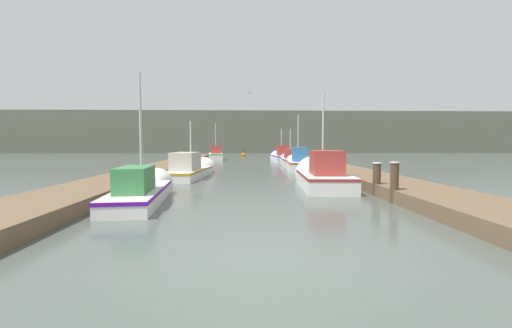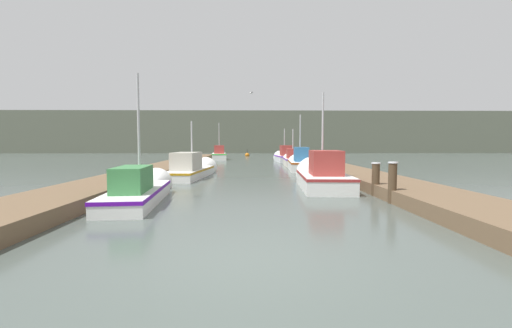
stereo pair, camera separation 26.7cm
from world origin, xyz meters
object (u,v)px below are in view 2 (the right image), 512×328
at_px(mooring_piling_2, 317,162).
at_px(channel_buoy, 247,155).
at_px(fishing_boat_1, 321,176).
at_px(mooring_piling_1, 376,179).
at_px(fishing_boat_2, 193,169).
at_px(mooring_piling_3, 392,183).
at_px(fishing_boat_3, 300,163).
at_px(seagull_lead, 251,93).
at_px(fishing_boat_4, 293,160).
at_px(mooring_piling_0, 188,160).
at_px(fishing_boat_5, 284,157).
at_px(fishing_boat_6, 219,155).
at_px(fishing_boat_0, 142,189).

xyz_separation_m(mooring_piling_2, channel_buoy, (-4.52, 23.97, -0.47)).
relative_size(fishing_boat_1, mooring_piling_2, 4.35).
distance_m(mooring_piling_1, channel_buoy, 33.83).
relative_size(fishing_boat_2, mooring_piling_3, 5.06).
bearing_deg(fishing_boat_3, mooring_piling_1, -81.17).
distance_m(fishing_boat_3, seagull_lead, 7.28).
xyz_separation_m(fishing_boat_4, seagull_lead, (-3.34, -0.74, 5.25)).
distance_m(fishing_boat_2, mooring_piling_0, 5.69).
bearing_deg(fishing_boat_3, mooring_piling_3, -81.91).
bearing_deg(seagull_lead, mooring_piling_0, 104.86).
relative_size(fishing_boat_3, fishing_boat_4, 1.14).
distance_m(mooring_piling_2, mooring_piling_3, 11.00).
bearing_deg(fishing_boat_3, mooring_piling_0, 174.09).
height_order(fishing_boat_2, fishing_boat_5, fishing_boat_5).
relative_size(fishing_boat_6, mooring_piling_2, 4.01).
xyz_separation_m(fishing_boat_6, mooring_piling_3, (7.66, -26.77, 0.14)).
bearing_deg(fishing_boat_5, fishing_boat_1, -95.37).
distance_m(fishing_boat_2, fishing_boat_6, 18.40).
distance_m(fishing_boat_0, mooring_piling_1, 7.94).
distance_m(mooring_piling_0, mooring_piling_1, 15.21).
distance_m(fishing_boat_1, mooring_piling_3, 4.31).
relative_size(mooring_piling_3, channel_buoy, 1.18).
relative_size(fishing_boat_2, seagull_lead, 11.52).
bearing_deg(fishing_boat_1, seagull_lead, 106.19).
relative_size(fishing_boat_1, mooring_piling_0, 4.72).
height_order(fishing_boat_3, mooring_piling_1, fishing_boat_3).
distance_m(fishing_boat_3, fishing_boat_4, 4.66).
xyz_separation_m(fishing_boat_4, mooring_piling_3, (0.88, -17.27, 0.21)).
bearing_deg(fishing_boat_0, fishing_boat_1, 21.91).
height_order(fishing_boat_4, mooring_piling_0, fishing_boat_4).
bearing_deg(channel_buoy, fishing_boat_2, -95.94).
relative_size(fishing_boat_4, mooring_piling_3, 3.62).
bearing_deg(fishing_boat_2, mooring_piling_0, 108.77).
xyz_separation_m(fishing_boat_2, fishing_boat_6, (-0.22, 18.40, 0.09)).
xyz_separation_m(fishing_boat_2, mooring_piling_0, (-1.27, 5.54, 0.17)).
bearing_deg(mooring_piling_3, fishing_boat_5, 92.70).
relative_size(fishing_boat_1, fishing_boat_3, 1.04).
height_order(fishing_boat_5, mooring_piling_0, fishing_boat_5).
xyz_separation_m(fishing_boat_4, mooring_piling_0, (-7.83, -3.36, 0.15)).
distance_m(fishing_boat_4, mooring_piling_0, 8.52).
xyz_separation_m(fishing_boat_4, mooring_piling_2, (0.73, -6.27, 0.20)).
bearing_deg(seagull_lead, fishing_boat_3, -155.72).
distance_m(fishing_boat_6, mooring_piling_0, 12.90).
height_order(fishing_boat_5, fishing_boat_6, fishing_boat_6).
bearing_deg(fishing_boat_1, mooring_piling_2, 83.36).
bearing_deg(mooring_piling_0, fishing_boat_1, -53.16).
distance_m(mooring_piling_3, channel_buoy, 35.28).
distance_m(fishing_boat_5, mooring_piling_3, 22.45).
bearing_deg(mooring_piling_0, fishing_boat_3, -9.54).
bearing_deg(mooring_piling_3, fishing_boat_4, 92.93).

